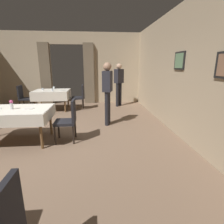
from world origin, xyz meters
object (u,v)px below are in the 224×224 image
Objects in this scene: dining_table_mid at (15,113)px; chair_far_right at (80,96)px; person_diner_standing_aside at (119,81)px; plate_mid_c at (29,108)px; glass_far_b at (52,90)px; chair_far_left at (24,97)px; glass_far_c at (43,89)px; dining_table_far at (52,93)px; flower_vase_mid at (12,104)px; chair_mid_right at (69,119)px; person_waiter_by_doorway at (107,89)px; glass_far_d at (54,88)px; plate_far_a at (62,91)px.

chair_far_right reaches higher than dining_table_mid.
person_diner_standing_aside is (2.67, 3.35, 0.36)m from dining_table_mid.
plate_mid_c is 2.69m from glass_far_b.
chair_far_left is 11.19× the size of glass_far_c.
chair_far_left is 4.15× the size of plate_mid_c.
glass_far_c is at bearing -171.94° from person_diner_standing_aside.
glass_far_c reaches higher than dining_table_far.
flower_vase_mid is 0.11× the size of person_diner_standing_aside.
chair_mid_right is 1.00× the size of chair_far_left.
chair_far_right is at bearing 74.68° from plate_mid_c.
glass_far_c is 0.05× the size of person_diner_standing_aside.
chair_mid_right is at bearing -89.88° from chair_far_right.
chair_mid_right is 1.50m from person_waiter_by_doorway.
person_waiter_by_doorway is at bearing -41.74° from glass_far_b.
person_diner_standing_aside is at bearing 9.43° from dining_table_far.
glass_far_d is 2.93m from person_waiter_by_doorway.
dining_table_mid is 0.86× the size of person_waiter_by_doorway.
glass_far_b reaches higher than dining_table_mid.
plate_mid_c is at bearing 4.46° from flower_vase_mid.
person_diner_standing_aside is (0.62, 2.33, 0.00)m from person_waiter_by_doorway.
dining_table_mid is 7.30× the size of plate_far_a.
glass_far_b is (-0.12, 2.69, 0.04)m from plate_mid_c.
glass_far_c is (-0.19, 2.96, -0.06)m from flower_vase_mid.
chair_mid_right is at bearing -70.93° from glass_far_b.
dining_table_mid is 0.19m from flower_vase_mid.
glass_far_d is at bearing 96.65° from glass_far_b.
person_waiter_by_doorway is (1.87, -1.67, 0.23)m from glass_far_b.
person_diner_standing_aside is (2.37, 3.34, 0.27)m from plate_mid_c.
glass_far_b is at bearing -162.11° from chair_far_right.
glass_far_b is (-0.94, 2.72, 0.28)m from chair_mid_right.
person_waiter_by_doorway reaches higher than chair_far_right.
glass_far_b is 0.52m from glass_far_d.
chair_far_left reaches higher than glass_far_b.
chair_mid_right is 4.15× the size of plate_mid_c.
flower_vase_mid is at bearing -175.54° from plate_mid_c.
person_waiter_by_doorway is (2.08, 1.04, 0.17)m from flower_vase_mid.
dining_table_far is at bearing -3.26° from glass_far_c.
person_diner_standing_aside is (3.60, 0.40, 0.51)m from chair_far_left.
dining_table_mid is 13.78× the size of glass_far_d.
glass_far_b is 2.58m from person_diner_standing_aside.
dining_table_mid is 1.16× the size of dining_table_far.
chair_far_right is 10.23× the size of glass_far_b.
chair_far_left reaches higher than glass_far_d.
chair_mid_right is (1.03, -2.95, -0.13)m from dining_table_far.
chair_mid_right is (1.13, -0.04, -0.15)m from dining_table_mid.
person_waiter_by_doorway reaches higher than plate_mid_c.
dining_table_far is 0.29m from glass_far_b.
dining_table_far is 2.95m from flower_vase_mid.
person_waiter_by_doorway is at bearing -48.59° from glass_far_d.
chair_mid_right is 2.82m from plate_far_a.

